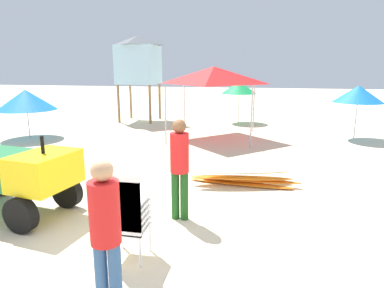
{
  "coord_description": "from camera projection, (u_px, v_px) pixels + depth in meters",
  "views": [
    {
      "loc": [
        1.98,
        -4.04,
        2.64
      ],
      "look_at": [
        0.71,
        2.25,
        1.18
      ],
      "focal_mm": 32.08,
      "sensor_mm": 36.0,
      "label": 1
    }
  ],
  "objects": [
    {
      "name": "popup_canopy",
      "position": [
        214.0,
        75.0,
        12.49
      ],
      "size": [
        2.94,
        2.94,
        2.64
      ],
      "color": "#B2B2B7",
      "rests_on": "ground"
    },
    {
      "name": "surfboard_pile",
      "position": [
        243.0,
        177.0,
        7.74
      ],
      "size": [
        2.54,
        0.99,
        0.4
      ],
      "color": "orange",
      "rests_on": "ground"
    },
    {
      "name": "beach_umbrella_left",
      "position": [
        26.0,
        100.0,
        12.66
      ],
      "size": [
        2.15,
        2.15,
        1.81
      ],
      "color": "beige",
      "rests_on": "ground"
    },
    {
      "name": "lifeguard_near_right",
      "position": [
        180.0,
        163.0,
        5.86
      ],
      "size": [
        0.32,
        0.32,
        1.78
      ],
      "color": "#194C19",
      "rests_on": "ground"
    },
    {
      "name": "lifeguard_tower",
      "position": [
        138.0,
        60.0,
        16.4
      ],
      "size": [
        1.98,
        1.98,
        4.06
      ],
      "color": "olive",
      "rests_on": "ground"
    },
    {
      "name": "stacked_plastic_chairs",
      "position": [
        127.0,
        211.0,
        4.61
      ],
      "size": [
        0.48,
        0.48,
        1.29
      ],
      "color": "white",
      "rests_on": "ground"
    },
    {
      "name": "ground",
      "position": [
        112.0,
        258.0,
        4.83
      ],
      "size": [
        80.0,
        80.0,
        0.0
      ],
      "primitive_type": "plane",
      "color": "beige"
    },
    {
      "name": "lifeguard_near_left",
      "position": [
        105.0,
        228.0,
        3.53
      ],
      "size": [
        0.32,
        0.32,
        1.75
      ],
      "color": "#33598C",
      "rests_on": "ground"
    },
    {
      "name": "utility_cart",
      "position": [
        10.0,
        172.0,
        6.17
      ],
      "size": [
        2.7,
        1.63,
        1.5
      ],
      "color": "#1E6B38",
      "rests_on": "ground"
    },
    {
      "name": "beach_umbrella_far",
      "position": [
        358.0,
        94.0,
        12.38
      ],
      "size": [
        1.75,
        1.75,
        1.97
      ],
      "color": "beige",
      "rests_on": "ground"
    },
    {
      "name": "beach_umbrella_mid",
      "position": [
        239.0,
        87.0,
        16.16
      ],
      "size": [
        1.67,
        1.67,
        1.96
      ],
      "color": "beige",
      "rests_on": "ground"
    }
  ]
}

